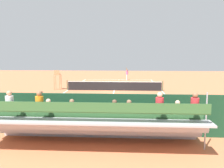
{
  "coord_description": "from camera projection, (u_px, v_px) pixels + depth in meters",
  "views": [
    {
      "loc": [
        -1.31,
        24.97,
        3.86
      ],
      "look_at": [
        0.0,
        4.0,
        1.2
      ],
      "focal_mm": 38.02,
      "sensor_mm": 36.0,
      "label": 1
    }
  ],
  "objects": [
    {
      "name": "tennis_ball_near",
      "position": [
        111.0,
        82.0,
        33.25
      ],
      "size": [
        0.07,
        0.07,
        0.07
      ],
      "primitive_type": "sphere",
      "color": "#CCDB33",
      "rests_on": "ground"
    },
    {
      "name": "court_line_markings",
      "position": [
        114.0,
        90.0,
        25.32
      ],
      "size": [
        10.1,
        22.2,
        0.01
      ],
      "color": "white",
      "rests_on": "ground"
    },
    {
      "name": "bleacher_stand",
      "position": [
        98.0,
        123.0,
        9.9
      ],
      "size": [
        9.06,
        2.4,
        2.48
      ],
      "color": "#B2B2B7",
      "rests_on": "ground"
    },
    {
      "name": "tennis_net",
      "position": [
        114.0,
        86.0,
        25.22
      ],
      "size": [
        10.3,
        0.1,
        1.07
      ],
      "color": "black",
      "rests_on": "ground"
    },
    {
      "name": "tennis_player",
      "position": [
        127.0,
        73.0,
        35.07
      ],
      "size": [
        0.46,
        0.56,
        1.93
      ],
      "color": "white",
      "rests_on": "ground"
    },
    {
      "name": "tennis_racket",
      "position": [
        119.0,
        80.0,
        35.11
      ],
      "size": [
        0.58,
        0.39,
        0.03
      ],
      "color": "black",
      "rests_on": "ground"
    },
    {
      "name": "courtside_bench",
      "position": [
        142.0,
        120.0,
        11.95
      ],
      "size": [
        1.8,
        0.4,
        0.93
      ],
      "color": "#9E754C",
      "rests_on": "ground"
    },
    {
      "name": "backdrop_wall",
      "position": [
        99.0,
        114.0,
        11.3
      ],
      "size": [
        18.0,
        0.16,
        2.0
      ],
      "primitive_type": "cube",
      "color": "#194228",
      "rests_on": "ground"
    },
    {
      "name": "ground_plane",
      "position": [
        114.0,
        90.0,
        25.29
      ],
      "size": [
        60.0,
        60.0,
        0.0
      ],
      "primitive_type": "plane",
      "color": "#CC7047"
    },
    {
      "name": "equipment_bag",
      "position": [
        112.0,
        127.0,
        11.96
      ],
      "size": [
        0.9,
        0.36,
        0.36
      ],
      "primitive_type": "cube",
      "color": "#334C8C",
      "rests_on": "ground"
    },
    {
      "name": "umpire_chair",
      "position": [
        57.0,
        78.0,
        25.65
      ],
      "size": [
        0.67,
        0.67,
        2.14
      ],
      "color": "#A88456",
      "rests_on": "ground"
    },
    {
      "name": "line_judge",
      "position": [
        40.0,
        109.0,
        12.38
      ],
      "size": [
        0.38,
        0.54,
        1.93
      ],
      "color": "#232328",
      "rests_on": "ground"
    }
  ]
}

